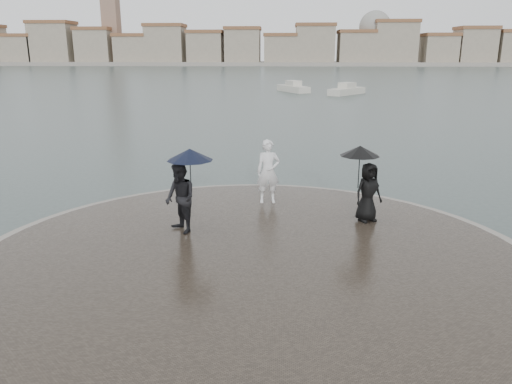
{
  "coord_description": "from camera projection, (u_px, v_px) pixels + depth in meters",
  "views": [
    {
      "loc": [
        0.56,
        -6.33,
        4.61
      ],
      "look_at": [
        0.0,
        4.8,
        1.45
      ],
      "focal_mm": 35.0,
      "sensor_mm": 36.0,
      "label": 1
    }
  ],
  "objects": [
    {
      "name": "ground",
      "position": [
        240.0,
        375.0,
        7.36
      ],
      "size": [
        400.0,
        400.0,
        0.0
      ],
      "primitive_type": "plane",
      "color": "#2B3835",
      "rests_on": "ground"
    },
    {
      "name": "kerb_ring",
      "position": [
        253.0,
        266.0,
        10.68
      ],
      "size": [
        12.5,
        12.5,
        0.32
      ],
      "primitive_type": "cylinder",
      "color": "gray",
      "rests_on": "ground"
    },
    {
      "name": "quay_tip",
      "position": [
        253.0,
        265.0,
        10.68
      ],
      "size": [
        11.9,
        11.9,
        0.36
      ],
      "primitive_type": "cylinder",
      "color": "#2D261E",
      "rests_on": "ground"
    },
    {
      "name": "statue",
      "position": [
        268.0,
        172.0,
        14.28
      ],
      "size": [
        0.72,
        0.52,
        1.83
      ],
      "primitive_type": "imported",
      "rotation": [
        0.0,
        0.0,
        0.13
      ],
      "color": "white",
      "rests_on": "quay_tip"
    },
    {
      "name": "visitor_left",
      "position": [
        183.0,
        187.0,
        11.87
      ],
      "size": [
        1.31,
        1.18,
        2.04
      ],
      "color": "black",
      "rests_on": "quay_tip"
    },
    {
      "name": "visitor_right",
      "position": [
        365.0,
        179.0,
        12.69
      ],
      "size": [
        1.2,
        1.02,
        1.95
      ],
      "color": "black",
      "rests_on": "quay_tip"
    },
    {
      "name": "far_skyline",
      "position": [
        261.0,
        48.0,
        160.56
      ],
      "size": [
        260.0,
        20.0,
        37.0
      ],
      "color": "gray",
      "rests_on": "ground"
    },
    {
      "name": "boats",
      "position": [
        389.0,
        94.0,
        51.15
      ],
      "size": [
        26.56,
        22.77,
        1.5
      ],
      "color": "beige",
      "rests_on": "ground"
    }
  ]
}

